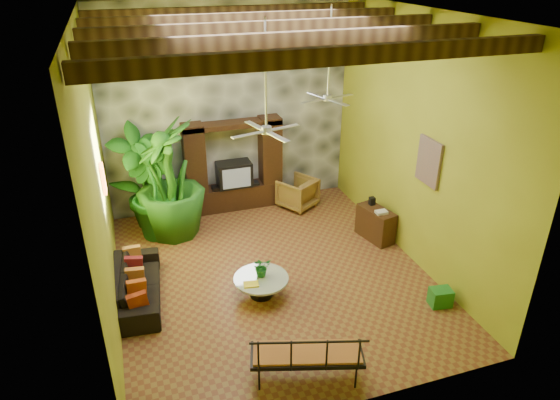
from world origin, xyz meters
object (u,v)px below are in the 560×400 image
object	(u,v)px
tall_plant_c	(170,180)
iron_bench	(309,354)
ceiling_fan_back	(328,88)
coffee_table	(261,284)
sofa	(136,285)
green_bin	(440,297)
entertainment_center	(234,172)
tall_plant_b	(150,191)
wicker_armchair	(297,193)
side_console	(376,224)
ceiling_fan_front	(266,118)
tall_plant_a	(141,178)

from	to	relation	value
tall_plant_c	iron_bench	bearing A→B (deg)	-75.59
ceiling_fan_back	coffee_table	distance (m)	4.16
sofa	green_bin	distance (m)	5.65
green_bin	sofa	bearing A→B (deg)	159.79
entertainment_center	coffee_table	distance (m)	3.85
tall_plant_b	wicker_armchair	bearing A→B (deg)	4.47
tall_plant_c	tall_plant_b	bearing A→B (deg)	163.85
coffee_table	entertainment_center	bearing A→B (deg)	83.80
ceiling_fan_back	tall_plant_b	bearing A→B (deg)	162.24
wicker_armchair	side_console	size ratio (longest dim) A/B	0.91
entertainment_center	wicker_armchair	size ratio (longest dim) A/B	2.84
ceiling_fan_back	tall_plant_c	size ratio (longest dim) A/B	0.69
green_bin	tall_plant_b	bearing A→B (deg)	137.61
coffee_table	tall_plant_b	bearing A→B (deg)	119.18
ceiling_fan_front	iron_bench	distance (m)	3.80
iron_bench	green_bin	xyz separation A→B (m)	(2.98, 0.95, -0.36)
coffee_table	green_bin	bearing A→B (deg)	-23.29
tall_plant_b	iron_bench	world-z (taller)	tall_plant_b
tall_plant_b	green_bin	distance (m)	6.48
ceiling_fan_back	tall_plant_c	bearing A→B (deg)	162.03
tall_plant_c	side_console	bearing A→B (deg)	-21.00
tall_plant_b	ceiling_fan_front	bearing A→B (deg)	-55.83
green_bin	iron_bench	bearing A→B (deg)	-162.39
entertainment_center	wicker_armchair	distance (m)	1.70
wicker_armchair	side_console	bearing A→B (deg)	86.74
entertainment_center	green_bin	world-z (taller)	entertainment_center
tall_plant_b	side_console	world-z (taller)	tall_plant_b
ceiling_fan_back	coffee_table	bearing A→B (deg)	-137.71
tall_plant_a	tall_plant_c	xyz separation A→B (m)	(0.59, -0.58, 0.11)
iron_bench	green_bin	world-z (taller)	iron_bench
coffee_table	side_console	xyz separation A→B (m)	(3.06, 1.23, 0.11)
wicker_armchair	coffee_table	distance (m)	3.82
entertainment_center	ceiling_fan_back	bearing A→B (deg)	-50.43
entertainment_center	sofa	size ratio (longest dim) A/B	1.11
green_bin	ceiling_fan_front	bearing A→B (deg)	151.56
sofa	side_console	distance (m)	5.33
sofa	tall_plant_a	distance (m)	3.01
sofa	iron_bench	size ratio (longest dim) A/B	1.21
ceiling_fan_front	tall_plant_c	distance (m)	3.65
tall_plant_a	green_bin	world-z (taller)	tall_plant_a
ceiling_fan_front	side_console	xyz separation A→B (m)	(2.85, 1.00, -3.03)
sofa	coffee_table	world-z (taller)	sofa
tall_plant_a	green_bin	distance (m)	6.92
coffee_table	sofa	bearing A→B (deg)	164.21
coffee_table	green_bin	size ratio (longest dim) A/B	2.68
tall_plant_a	tall_plant_b	size ratio (longest dim) A/B	1.14
tall_plant_a	side_console	world-z (taller)	tall_plant_a
tall_plant_a	green_bin	bearing A→B (deg)	-44.34
sofa	green_bin	bearing A→B (deg)	-104.82
coffee_table	iron_bench	bearing A→B (deg)	-88.07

